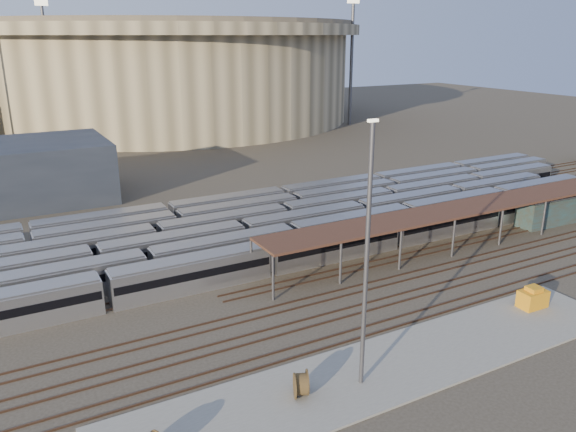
# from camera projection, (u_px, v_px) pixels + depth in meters

# --- Properties ---
(ground) EXTENTS (420.00, 420.00, 0.00)m
(ground) POSITION_uv_depth(u_px,v_px,m) (342.00, 289.00, 62.66)
(ground) COLOR #383026
(ground) RESTS_ON ground
(apron) EXTENTS (50.00, 9.00, 0.20)m
(apron) POSITION_uv_depth(u_px,v_px,m) (392.00, 366.00, 47.82)
(apron) COLOR gray
(apron) RESTS_ON ground
(subway_trains) EXTENTS (125.21, 23.90, 3.60)m
(subway_trains) POSITION_uv_depth(u_px,v_px,m) (279.00, 225.00, 78.33)
(subway_trains) COLOR silver
(subway_trains) RESTS_ON ground
(inspection_shed) EXTENTS (60.30, 6.00, 5.30)m
(inspection_shed) POSITION_uv_depth(u_px,v_px,m) (464.00, 209.00, 74.51)
(inspection_shed) COLOR #504F53
(inspection_shed) RESTS_ON ground
(empty_tracks) EXTENTS (170.00, 9.62, 0.18)m
(empty_tracks) POSITION_uv_depth(u_px,v_px,m) (369.00, 306.00, 58.45)
(empty_tracks) COLOR #4C3323
(empty_tracks) RESTS_ON ground
(stadium) EXTENTS (124.00, 124.00, 32.50)m
(stadium) POSITION_uv_depth(u_px,v_px,m) (170.00, 68.00, 185.87)
(stadium) COLOR tan
(stadium) RESTS_ON ground
(floodlight_2) EXTENTS (4.00, 1.00, 38.40)m
(floodlight_2) POSITION_uv_depth(u_px,v_px,m) (352.00, 57.00, 171.74)
(floodlight_2) COLOR #504F53
(floodlight_2) RESTS_ON ground
(floodlight_3) EXTENTS (4.00, 1.00, 38.40)m
(floodlight_3) POSITION_uv_depth(u_px,v_px,m) (48.00, 55.00, 185.30)
(floodlight_3) COLOR #504F53
(floodlight_3) RESTS_ON ground
(teal_boxcar) EXTENTS (17.12, 3.84, 3.97)m
(teal_boxcar) POSITION_uv_depth(u_px,v_px,m) (564.00, 208.00, 85.02)
(teal_boxcar) COLOR #1F464F
(teal_boxcar) RESTS_ON ground
(cable_reel_east) EXTENTS (1.83, 2.31, 2.03)m
(cable_reel_east) POSITION_uv_depth(u_px,v_px,m) (301.00, 384.00, 43.52)
(cable_reel_east) COLOR brown
(cable_reel_east) RESTS_ON apron
(yard_light_pole) EXTENTS (0.81, 0.36, 21.26)m
(yard_light_pole) POSITION_uv_depth(u_px,v_px,m) (367.00, 260.00, 42.21)
(yard_light_pole) COLOR #504F53
(yard_light_pole) RESTS_ON apron
(yellow_equipment) EXTENTS (2.95, 1.89, 1.81)m
(yellow_equipment) POSITION_uv_depth(u_px,v_px,m) (533.00, 299.00, 57.84)
(yellow_equipment) COLOR orange
(yellow_equipment) RESTS_ON apron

